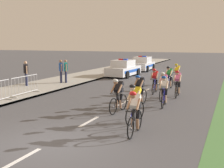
{
  "coord_description": "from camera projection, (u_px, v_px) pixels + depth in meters",
  "views": [
    {
      "loc": [
        5.11,
        -7.28,
        3.1
      ],
      "look_at": [
        -0.2,
        5.6,
        1.1
      ],
      "focal_mm": 47.41,
      "sensor_mm": 36.0,
      "label": 1
    }
  ],
  "objects": [
    {
      "name": "cyclist_tenth",
      "position": [
        177.0,
        74.0,
        21.63
      ],
      "size": [
        0.43,
        1.72,
        1.56
      ],
      "color": "black",
      "rests_on": "ground"
    },
    {
      "name": "cyclist_ninth",
      "position": [
        169.0,
        77.0,
        19.3
      ],
      "size": [
        0.44,
        1.72,
        1.56
      ],
      "color": "black",
      "rests_on": "ground"
    },
    {
      "name": "cyclist_third",
      "position": [
        118.0,
        95.0,
        12.94
      ],
      "size": [
        0.44,
        1.72,
        1.56
      ],
      "color": "black",
      "rests_on": "ground"
    },
    {
      "name": "cyclist_seventh",
      "position": [
        163.0,
        85.0,
        15.74
      ],
      "size": [
        0.42,
        1.72,
        1.56
      ],
      "color": "black",
      "rests_on": "ground"
    },
    {
      "name": "spectator_back",
      "position": [
        61.0,
        70.0,
        21.53
      ],
      "size": [
        0.4,
        0.44,
        1.68
      ],
      "color": "#23284C",
      "rests_on": "sidewalk_slab"
    },
    {
      "name": "ground_plane",
      "position": [
        48.0,
        144.0,
        9.03
      ],
      "size": [
        160.0,
        160.0,
        0.0
      ],
      "primitive_type": "plane",
      "color": "#4C4C51"
    },
    {
      "name": "sidewalk_slab",
      "position": [
        74.0,
        79.0,
        24.48
      ],
      "size": [
        3.94,
        60.0,
        0.12
      ],
      "primitive_type": "cube",
      "color": "#A3A099",
      "rests_on": "ground"
    },
    {
      "name": "crowd_barrier_middle",
      "position": [
        25.0,
        86.0,
        16.67
      ],
      "size": [
        0.58,
        2.32,
        1.07
      ],
      "color": "#B7BABF",
      "rests_on": "sidewalk_slab"
    },
    {
      "name": "cyclist_fourth",
      "position": [
        140.0,
        90.0,
        14.36
      ],
      "size": [
        0.45,
        1.72,
        1.56
      ],
      "color": "black",
      "rests_on": "ground"
    },
    {
      "name": "cyclist_eighth",
      "position": [
        155.0,
        80.0,
        17.75
      ],
      "size": [
        0.43,
        1.72,
        1.56
      ],
      "color": "black",
      "rests_on": "ground"
    },
    {
      "name": "lane_markings_centre",
      "position": [
        146.0,
        91.0,
        18.87
      ],
      "size": [
        0.14,
        25.6,
        0.01
      ],
      "color": "white",
      "rests_on": "ground"
    },
    {
      "name": "cyclist_sixth",
      "position": [
        178.0,
        83.0,
        16.6
      ],
      "size": [
        0.42,
        1.72,
        1.56
      ],
      "color": "black",
      "rests_on": "ground"
    },
    {
      "name": "kerb_edge",
      "position": [
        95.0,
        80.0,
        23.77
      ],
      "size": [
        0.16,
        60.0,
        0.13
      ],
      "primitive_type": "cube",
      "color": "#9E9E99",
      "rests_on": "ground"
    },
    {
      "name": "police_car_nearest",
      "position": [
        124.0,
        69.0,
        26.54
      ],
      "size": [
        2.16,
        4.48,
        1.59
      ],
      "color": "silver",
      "rests_on": "ground"
    },
    {
      "name": "spectator_closest",
      "position": [
        66.0,
        69.0,
        21.62
      ],
      "size": [
        0.4,
        0.45,
        1.68
      ],
      "color": "#23284C",
      "rests_on": "sidewalk_slab"
    },
    {
      "name": "spectator_middle",
      "position": [
        26.0,
        72.0,
        20.08
      ],
      "size": [
        0.47,
        0.39,
        1.68
      ],
      "color": "#23284C",
      "rests_on": "sidewalk_slab"
    },
    {
      "name": "cyclist_second",
      "position": [
        135.0,
        102.0,
        11.34
      ],
      "size": [
        0.45,
        1.72,
        1.56
      ],
      "color": "black",
      "rests_on": "ground"
    },
    {
      "name": "cyclist_lead",
      "position": [
        135.0,
        112.0,
        9.82
      ],
      "size": [
        0.42,
        1.72,
        1.56
      ],
      "color": "black",
      "rests_on": "ground"
    },
    {
      "name": "police_car_second",
      "position": [
        142.0,
        64.0,
        31.96
      ],
      "size": [
        2.09,
        4.44,
        1.59
      ],
      "color": "silver",
      "rests_on": "ground"
    },
    {
      "name": "cyclist_fifth",
      "position": [
        164.0,
        90.0,
        14.11
      ],
      "size": [
        0.44,
        1.72,
        1.56
      ],
      "color": "black",
      "rests_on": "ground"
    }
  ]
}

